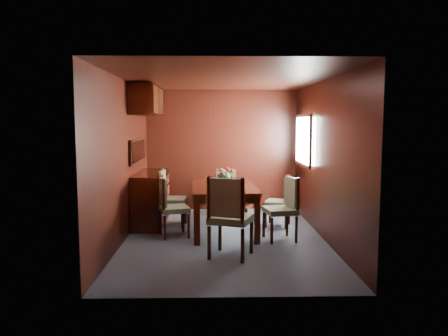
{
  "coord_description": "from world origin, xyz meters",
  "views": [
    {
      "loc": [
        -0.17,
        -6.51,
        1.78
      ],
      "look_at": [
        0.0,
        0.29,
        1.05
      ],
      "focal_mm": 35.0,
      "sensor_mm": 36.0,
      "label": 1
    }
  ],
  "objects_px": {
    "chair_head": "(229,213)",
    "sideboard": "(151,198)",
    "dining_table": "(223,192)",
    "flower_centerpiece": "(224,176)",
    "chair_right_near": "(285,205)",
    "chair_left_near": "(170,204)"
  },
  "relations": [
    {
      "from": "sideboard",
      "to": "chair_head",
      "type": "bearing_deg",
      "value": -57.0
    },
    {
      "from": "sideboard",
      "to": "chair_right_near",
      "type": "distance_m",
      "value": 2.41
    },
    {
      "from": "dining_table",
      "to": "chair_left_near",
      "type": "xyz_separation_m",
      "value": [
        -0.84,
        -0.28,
        -0.13
      ]
    },
    {
      "from": "dining_table",
      "to": "chair_head",
      "type": "height_order",
      "value": "chair_head"
    },
    {
      "from": "sideboard",
      "to": "chair_right_near",
      "type": "relative_size",
      "value": 1.45
    },
    {
      "from": "chair_head",
      "to": "dining_table",
      "type": "bearing_deg",
      "value": 111.57
    },
    {
      "from": "sideboard",
      "to": "chair_left_near",
      "type": "height_order",
      "value": "chair_left_near"
    },
    {
      "from": "chair_head",
      "to": "flower_centerpiece",
      "type": "height_order",
      "value": "chair_head"
    },
    {
      "from": "chair_head",
      "to": "sideboard",
      "type": "bearing_deg",
      "value": 143.02
    },
    {
      "from": "chair_right_near",
      "to": "flower_centerpiece",
      "type": "bearing_deg",
      "value": 50.56
    },
    {
      "from": "chair_left_near",
      "to": "flower_centerpiece",
      "type": "relative_size",
      "value": 2.89
    },
    {
      "from": "chair_head",
      "to": "flower_centerpiece",
      "type": "bearing_deg",
      "value": 111.26
    },
    {
      "from": "sideboard",
      "to": "chair_left_near",
      "type": "xyz_separation_m",
      "value": [
        0.41,
        -0.87,
        0.07
      ]
    },
    {
      "from": "chair_right_near",
      "to": "chair_left_near",
      "type": "bearing_deg",
      "value": 72.45
    },
    {
      "from": "chair_left_near",
      "to": "sideboard",
      "type": "bearing_deg",
      "value": -171.28
    },
    {
      "from": "dining_table",
      "to": "chair_right_near",
      "type": "relative_size",
      "value": 1.71
    },
    {
      "from": "chair_right_near",
      "to": "flower_centerpiece",
      "type": "distance_m",
      "value": 1.09
    },
    {
      "from": "dining_table",
      "to": "chair_left_near",
      "type": "bearing_deg",
      "value": -164.33
    },
    {
      "from": "chair_head",
      "to": "chair_right_near",
      "type": "bearing_deg",
      "value": 65.33
    },
    {
      "from": "chair_left_near",
      "to": "chair_head",
      "type": "relative_size",
      "value": 0.86
    },
    {
      "from": "sideboard",
      "to": "chair_head",
      "type": "height_order",
      "value": "chair_head"
    },
    {
      "from": "sideboard",
      "to": "chair_head",
      "type": "relative_size",
      "value": 1.29
    }
  ]
}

